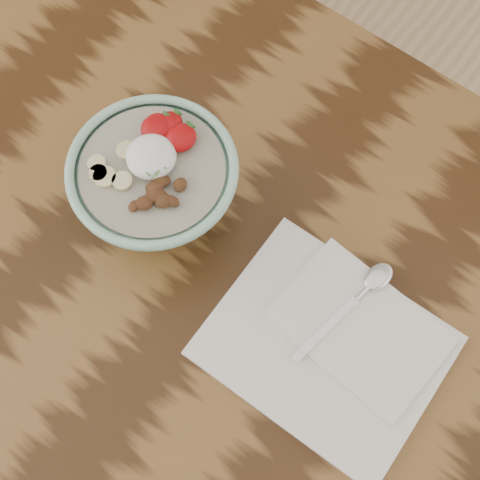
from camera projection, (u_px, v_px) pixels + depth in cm
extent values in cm
cube|color=#361F0D|center=(222.00, 280.00, 89.87)|extent=(160.00, 90.00, 4.00)
cylinder|color=#4C2D19|center=(76.00, 26.00, 151.72)|extent=(7.00, 7.00, 71.00)
cylinder|color=#92C5AD|center=(162.00, 206.00, 90.96)|extent=(9.32, 9.32, 1.33)
torus|color=#92C5AD|center=(152.00, 169.00, 80.85)|extent=(21.20, 21.20, 1.22)
cylinder|color=#A6A08A|center=(152.00, 172.00, 81.47)|extent=(17.98, 17.98, 1.11)
ellipsoid|color=white|center=(151.00, 157.00, 80.26)|extent=(6.13, 6.13, 3.37)
ellipsoid|color=#9C070A|center=(157.00, 127.00, 81.93)|extent=(3.79, 4.17, 2.08)
cone|color=#286623|center=(165.00, 117.00, 82.15)|extent=(1.40, 1.03, 1.52)
ellipsoid|color=#9C070A|center=(181.00, 138.00, 81.41)|extent=(3.75, 4.13, 2.06)
cone|color=#286623|center=(189.00, 127.00, 81.63)|extent=(1.40, 1.03, 1.52)
ellipsoid|color=#9C070A|center=(169.00, 124.00, 82.31)|extent=(3.25, 3.58, 1.79)
cone|color=#286623|center=(176.00, 114.00, 82.46)|extent=(1.40, 1.03, 1.52)
cylinder|color=beige|center=(98.00, 173.00, 80.31)|extent=(2.24, 2.24, 0.70)
cylinder|color=beige|center=(122.00, 181.00, 79.92)|extent=(2.46, 2.46, 0.70)
cylinder|color=beige|center=(97.00, 164.00, 80.80)|extent=(2.25, 2.25, 0.70)
cylinder|color=beige|center=(126.00, 151.00, 81.46)|extent=(2.47, 2.47, 0.70)
cylinder|color=beige|center=(105.00, 177.00, 80.12)|extent=(2.83, 2.83, 0.70)
ellipsoid|color=#532D18|center=(154.00, 195.00, 78.83)|extent=(2.55, 2.69, 1.26)
ellipsoid|color=#532D18|center=(134.00, 206.00, 78.52)|extent=(1.42, 1.78, 0.86)
ellipsoid|color=#532D18|center=(160.00, 197.00, 78.92)|extent=(2.37, 2.40, 1.40)
ellipsoid|color=#532D18|center=(173.00, 201.00, 78.67)|extent=(1.86, 1.33, 1.19)
ellipsoid|color=#532D18|center=(155.00, 188.00, 79.16)|extent=(2.79, 2.62, 1.33)
ellipsoid|color=#532D18|center=(163.00, 180.00, 79.70)|extent=(2.00, 1.76, 0.93)
ellipsoid|color=#532D18|center=(180.00, 185.00, 79.44)|extent=(2.09, 2.30, 1.22)
ellipsoid|color=#532D18|center=(163.00, 201.00, 78.65)|extent=(2.58, 2.64, 1.32)
ellipsoid|color=#532D18|center=(159.00, 181.00, 79.52)|extent=(2.72, 2.68, 1.17)
ellipsoid|color=#532D18|center=(145.00, 203.00, 78.48)|extent=(2.77, 2.83, 1.19)
cylinder|color=#467D35|center=(146.00, 172.00, 78.57)|extent=(1.49, 0.34, 0.23)
cylinder|color=#467D35|center=(148.00, 160.00, 79.15)|extent=(0.65, 1.34, 0.23)
cylinder|color=#467D35|center=(157.00, 172.00, 78.56)|extent=(0.34, 1.75, 0.24)
cylinder|color=#467D35|center=(152.00, 150.00, 79.69)|extent=(1.20, 1.72, 0.25)
cylinder|color=#467D35|center=(155.00, 165.00, 78.95)|extent=(1.03, 1.73, 0.24)
cylinder|color=#467D35|center=(161.00, 163.00, 79.02)|extent=(1.98, 0.66, 0.25)
cylinder|color=#467D35|center=(159.00, 170.00, 78.66)|extent=(0.65, 1.47, 0.23)
cylinder|color=#467D35|center=(152.00, 164.00, 78.99)|extent=(0.89, 1.62, 0.24)
cylinder|color=#467D35|center=(140.00, 145.00, 79.94)|extent=(1.67, 0.38, 0.24)
cylinder|color=#467D35|center=(143.00, 157.00, 79.32)|extent=(0.50, 1.36, 0.23)
cylinder|color=#467D35|center=(159.00, 171.00, 78.63)|extent=(0.59, 1.57, 0.23)
cylinder|color=#467D35|center=(156.00, 155.00, 79.43)|extent=(0.25, 1.21, 0.22)
cylinder|color=#467D35|center=(139.00, 151.00, 79.61)|extent=(0.46, 1.27, 0.22)
cylinder|color=#467D35|center=(156.00, 150.00, 79.66)|extent=(0.54, 1.18, 0.22)
cube|color=white|center=(325.00, 346.00, 83.95)|extent=(28.63, 23.35, 1.08)
cube|color=white|center=(359.00, 328.00, 83.94)|extent=(21.62, 15.69, 0.65)
cube|color=silver|center=(325.00, 329.00, 83.35)|extent=(2.78, 11.22, 0.34)
cylinder|color=silver|center=(364.00, 291.00, 85.01)|extent=(1.12, 2.99, 0.68)
ellipsoid|color=silver|center=(378.00, 277.00, 85.61)|extent=(3.63, 4.87, 0.93)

